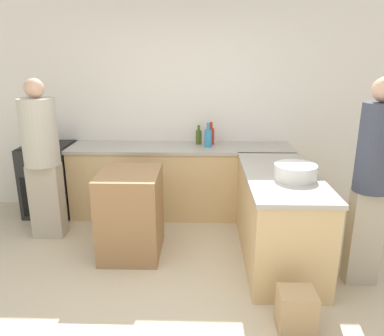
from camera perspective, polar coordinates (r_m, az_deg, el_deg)
The scene contains 13 objects.
ground_plane at distance 3.19m, azimuth -3.81°, elevation -21.24°, with size 14.00×14.00×0.00m, color beige.
wall_back at distance 4.86m, azimuth -1.59°, elevation 9.54°, with size 8.00×0.06×2.70m.
counter_back at distance 4.74m, azimuth -1.72°, elevation -1.88°, with size 2.73×0.63×0.89m.
counter_peninsula at distance 3.80m, azimuth 13.00°, elevation -7.16°, with size 0.69×1.58×0.89m.
range_oven at distance 5.11m, azimuth -20.75°, elevation -1.57°, with size 0.59×0.60×0.90m.
island_table at distance 3.85m, azimuth -9.29°, elevation -6.81°, with size 0.59×0.69×0.87m.
mixing_bowl at distance 3.50m, azimuth 15.47°, elevation -0.55°, with size 0.38×0.38×0.14m.
hot_sauce_bottle at distance 4.70m, azimuth 2.90°, elevation 4.97°, with size 0.08×0.08×0.28m.
dish_soap_bottle at distance 4.55m, azimuth 2.46°, elevation 4.66°, with size 0.09×0.09×0.30m.
olive_oil_bottle at distance 4.71m, azimuth 1.03°, elevation 4.80°, with size 0.07×0.07×0.24m.
person_by_range at distance 4.30m, azimuth -21.89°, elevation 1.84°, with size 0.37×0.37×1.74m.
person_at_peninsula at distance 3.46m, azimuth 25.79°, elevation -1.16°, with size 0.30×0.30×1.81m.
paper_bag at distance 3.04m, azimuth 15.57°, elevation -20.21°, with size 0.27×0.23×0.32m.
Camera 1 is at (0.27, -2.50, 1.96)m, focal length 35.00 mm.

